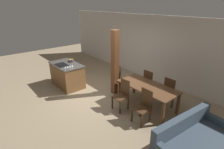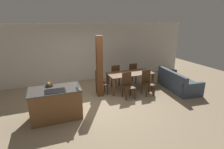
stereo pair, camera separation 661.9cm
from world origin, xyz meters
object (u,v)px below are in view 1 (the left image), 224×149
object	(u,v)px
wine_glass_near	(65,67)
wine_glass_middle	(67,67)
dining_chair_head_end	(119,80)
dining_table	(147,89)
dining_chair_near_right	(143,106)
kitchen_island	(67,75)
dining_chair_far_right	(170,91)
timber_post	(115,63)
couch	(194,144)
fruit_bowl	(71,60)
wine_glass_end	(72,66)
wine_glass_far	(70,66)
dining_chair_far_left	(149,83)
dining_chair_near_left	(122,94)

from	to	relation	value
wine_glass_near	wine_glass_middle	world-z (taller)	same
dining_chair_head_end	dining_table	bearing A→B (deg)	-90.00
dining_chair_near_right	dining_table	bearing A→B (deg)	122.79
kitchen_island	dining_chair_far_right	bearing A→B (deg)	28.11
dining_chair_far_right	timber_post	distance (m)	2.07
dining_table	dining_chair_near_right	xyz separation A→B (m)	(0.43, -0.66, -0.15)
kitchen_island	couch	bearing A→B (deg)	5.67
fruit_bowl	wine_glass_end	distance (m)	0.87
wine_glass_far	dining_chair_far_right	size ratio (longest dim) A/B	0.16
wine_glass_middle	timber_post	distance (m)	1.68
kitchen_island	dining_chair_near_right	world-z (taller)	dining_chair_near_right
dining_chair_far_left	dining_chair_near_left	bearing A→B (deg)	90.00
couch	dining_chair_far_right	bearing A→B (deg)	53.62
dining_table	dining_chair_far_left	distance (m)	0.80
wine_glass_near	timber_post	bearing A→B (deg)	53.41
wine_glass_near	dining_chair_near_right	bearing A→B (deg)	17.49
wine_glass_near	dining_chair_far_left	distance (m)	3.02
wine_glass_end	timber_post	size ratio (longest dim) A/B	0.07
couch	dining_chair_head_end	bearing A→B (deg)	83.78
dining_chair_near_right	kitchen_island	bearing A→B (deg)	-171.19
dining_chair_head_end	couch	distance (m)	3.33
wine_glass_near	dining_chair_far_left	xyz separation A→B (m)	(1.98, 2.21, -0.55)
couch	kitchen_island	bearing A→B (deg)	101.73
wine_glass_middle	dining_chair_near_left	xyz separation A→B (m)	(1.98, 0.80, -0.55)
wine_glass_near	dining_chair_head_end	distance (m)	1.97
dining_chair_near_left	dining_table	bearing A→B (deg)	57.21
kitchen_island	dining_chair_head_end	bearing A→B (deg)	34.72
kitchen_island	timber_post	distance (m)	2.11
wine_glass_end	dining_chair_head_end	xyz separation A→B (m)	(1.08, 1.28, -0.55)
wine_glass_near	wine_glass_middle	size ratio (longest dim) A/B	1.00
dining_chair_near_left	dining_chair_far_left	distance (m)	1.32
dining_chair_near_left	dining_chair_head_end	bearing A→B (deg)	143.75
timber_post	dining_table	bearing A→B (deg)	6.30
fruit_bowl	wine_glass_end	size ratio (longest dim) A/B	1.49
kitchen_island	wine_glass_middle	bearing A→B (deg)	-21.79
dining_chair_near_right	dining_chair_far_left	xyz separation A→B (m)	(-0.85, 1.32, 0.00)
wine_glass_far	dining_chair_head_end	distance (m)	1.83
wine_glass_near	dining_chair_far_left	size ratio (longest dim) A/B	0.16
wine_glass_middle	dining_table	size ratio (longest dim) A/B	0.08
kitchen_island	dining_chair_head_end	world-z (taller)	dining_chair_head_end
wine_glass_end	dining_chair_far_left	world-z (taller)	wine_glass_end
fruit_bowl	dining_chair_far_left	world-z (taller)	fruit_bowl
wine_glass_end	dining_chair_near_left	world-z (taller)	wine_glass_end
dining_chair_head_end	timber_post	bearing A→B (deg)	165.35
wine_glass_far	wine_glass_end	xyz separation A→B (m)	(0.00, 0.09, 0.00)
kitchen_island	dining_chair_near_left	xyz separation A→B (m)	(2.64, 0.54, 0.03)
wine_glass_near	wine_glass_far	bearing A→B (deg)	90.00
wine_glass_end	wine_glass_near	bearing A→B (deg)	-90.00
dining_chair_far_left	timber_post	xyz separation A→B (m)	(-0.94, -0.81, 0.66)
wine_glass_middle	timber_post	xyz separation A→B (m)	(1.04, 1.31, 0.11)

